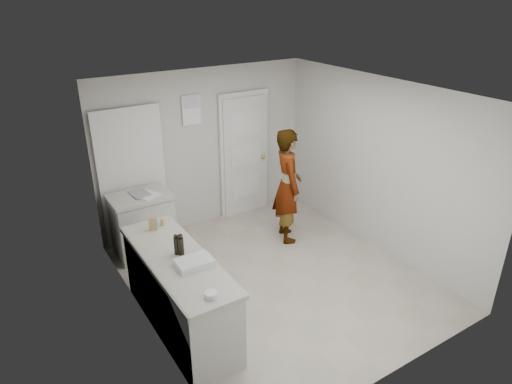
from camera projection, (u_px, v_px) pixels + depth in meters
ground at (275, 277)px, 6.15m from camera, size 4.00×4.00×0.00m
room_shell at (197, 165)px, 7.14m from camera, size 4.00×4.00×4.00m
main_counter at (180, 295)px, 5.11m from camera, size 0.64×1.96×0.93m
side_counter at (143, 227)px, 6.55m from camera, size 0.84×0.61×0.93m
person at (288, 186)px, 6.78m from camera, size 0.61×0.74×1.75m
cake_mix_box at (153, 224)px, 5.42m from camera, size 0.11×0.08×0.17m
spice_jar at (163, 222)px, 5.55m from camera, size 0.05×0.05×0.08m
oil_cruet_a at (181, 245)px, 4.91m from camera, size 0.06×0.06×0.26m
oil_cruet_b at (176, 245)px, 4.92m from camera, size 0.05×0.05×0.24m
baking_dish at (194, 262)px, 4.76m from camera, size 0.38×0.28×0.07m
egg_bowl at (211, 295)px, 4.28m from camera, size 0.12×0.12×0.05m
papers at (146, 195)px, 6.36m from camera, size 0.39×0.43×0.01m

